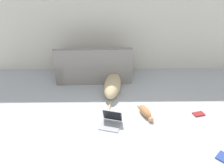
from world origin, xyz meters
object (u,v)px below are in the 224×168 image
at_px(couch, 94,67).
at_px(book_blue, 223,157).
at_px(laptop_open, 111,120).
at_px(book_red, 199,114).
at_px(dog, 113,84).
at_px(cat, 146,112).

distance_m(couch, book_blue, 3.40).
height_order(laptop_open, book_red, laptop_open).
relative_size(dog, laptop_open, 3.70).
distance_m(laptop_open, book_red, 1.70).
bearing_deg(cat, book_red, 70.84).
xyz_separation_m(cat, laptop_open, (-0.65, -0.25, 0.01)).
distance_m(book_red, book_blue, 1.08).
height_order(couch, book_red, couch).
height_order(cat, book_red, cat).
height_order(book_red, book_blue, same).
relative_size(dog, book_red, 6.75).
height_order(laptop_open, book_blue, laptop_open).
bearing_deg(book_red, couch, 142.00).
distance_m(cat, book_red, 1.03).
relative_size(book_red, book_blue, 0.95).
distance_m(laptop_open, book_blue, 1.84).
relative_size(cat, book_blue, 2.30).
xyz_separation_m(laptop_open, book_blue, (1.64, -0.82, -0.07)).
relative_size(couch, book_red, 7.71).
bearing_deg(book_red, book_blue, -91.79).
distance_m(couch, laptop_open, 1.94).
xyz_separation_m(dog, laptop_open, (-0.04, -1.24, -0.07)).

